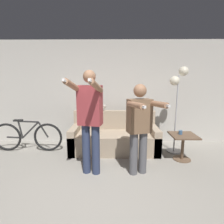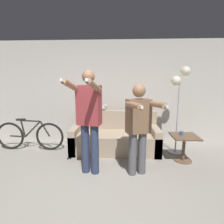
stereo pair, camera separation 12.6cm
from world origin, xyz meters
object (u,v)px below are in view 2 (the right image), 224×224
at_px(person_left, 89,116).
at_px(cup, 182,133).
at_px(person_right, 139,124).
at_px(side_table, 184,142).
at_px(bicycle, 30,135).
at_px(floor_lamp, 180,88).
at_px(couch, 115,138).
at_px(cat, 100,108).

height_order(person_left, cup, person_left).
xyz_separation_m(person_right, side_table, (0.98, 0.57, -0.51)).
relative_size(person_right, bicycle, 0.97).
relative_size(floor_lamp, side_table, 3.57).
relative_size(person_right, cup, 19.54).
xyz_separation_m(side_table, cup, (-0.05, 0.03, 0.19)).
xyz_separation_m(couch, person_left, (-0.41, -1.04, 0.75)).
height_order(cat, floor_lamp, floor_lamp).
bearing_deg(side_table, bicycle, 173.02).
relative_size(couch, person_right, 1.26).
height_order(cat, bicycle, cat).
distance_m(person_right, cat, 1.58).
bearing_deg(floor_lamp, couch, 177.23).
height_order(person_right, cat, person_right).
relative_size(person_left, floor_lamp, 0.94).
bearing_deg(floor_lamp, cat, 168.10).
distance_m(side_table, bicycle, 3.43).
bearing_deg(cup, cat, 156.46).
relative_size(person_left, cat, 3.79).
height_order(cat, cup, cat).
relative_size(couch, floor_lamp, 1.03).
xyz_separation_m(floor_lamp, cup, (-0.03, -0.38, -0.89)).
relative_size(cat, bicycle, 0.29).
bearing_deg(bicycle, couch, 1.76).
bearing_deg(floor_lamp, side_table, -86.80).
distance_m(cat, bicycle, 1.77).
relative_size(cat, side_table, 0.88).
bearing_deg(person_left, cat, 100.17).
xyz_separation_m(person_right, cup, (0.93, 0.60, -0.32)).
height_order(couch, cat, cat).
height_order(couch, side_table, couch).
relative_size(couch, cup, 24.67).
bearing_deg(cup, person_right, -147.20).
bearing_deg(bicycle, person_left, -31.67).
distance_m(person_right, cup, 1.15).
relative_size(couch, side_table, 3.69).
bearing_deg(bicycle, cup, -6.61).
relative_size(person_right, floor_lamp, 0.82).
distance_m(couch, person_left, 1.35).
height_order(cup, bicycle, bicycle).
xyz_separation_m(couch, floor_lamp, (1.38, -0.07, 1.18)).
height_order(person_left, bicycle, person_left).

